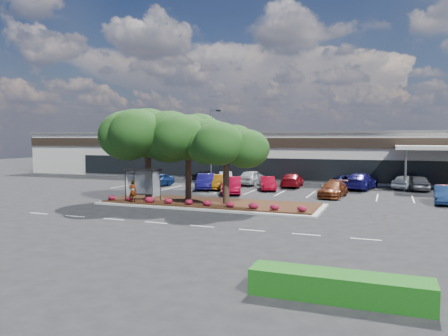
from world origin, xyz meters
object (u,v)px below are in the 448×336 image
(survey_stake, at_px, (384,220))
(car_1, at_px, (206,181))
(car_0, at_px, (157,180))
(light_pole, at_px, (212,151))

(survey_stake, xyz_separation_m, car_1, (-17.91, 14.92, 0.22))
(car_0, distance_m, car_1, 5.99)
(car_0, relative_size, car_1, 0.89)
(survey_stake, distance_m, car_1, 23.31)
(survey_stake, height_order, car_0, car_0)
(light_pole, xyz_separation_m, car_0, (-4.68, -4.68, -3.10))
(survey_stake, distance_m, car_0, 28.28)
(light_pole, relative_size, survey_stake, 9.50)
(survey_stake, bearing_deg, car_0, 147.67)
(light_pole, height_order, car_1, light_pole)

